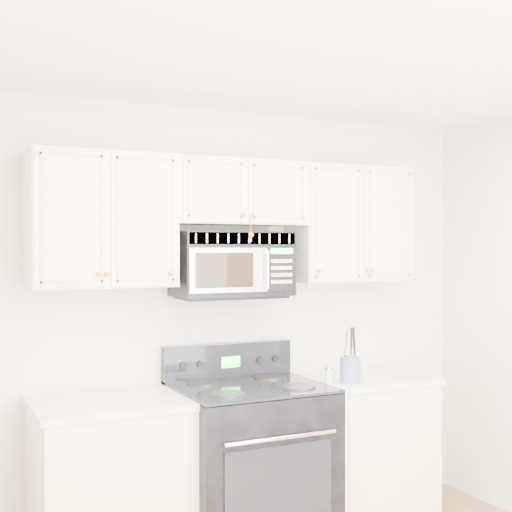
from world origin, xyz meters
TOP-DOWN VIEW (x-y plane):
  - room at (0.00, 0.00)m, footprint 3.51×3.51m
  - base_cabinet_left at (-0.80, 1.44)m, footprint 0.86×0.65m
  - base_cabinet_right at (0.80, 1.44)m, footprint 0.86×0.65m
  - range at (0.00, 1.39)m, footprint 0.85×0.77m
  - upper_cabinets at (0.00, 1.58)m, footprint 2.44×0.37m
  - microwave at (-0.03, 1.57)m, footprint 0.70×0.40m
  - utensil_crock at (0.62, 1.27)m, footprint 0.12×0.12m
  - shaker_salt at (0.47, 1.27)m, footprint 0.04×0.04m
  - shaker_pepper at (0.64, 1.36)m, footprint 0.04×0.04m

SIDE VIEW (x-z plane):
  - base_cabinet_left at x=-0.80m, z-range -0.03..0.89m
  - base_cabinet_right at x=0.80m, z-range -0.03..0.89m
  - range at x=0.00m, z-range -0.09..1.06m
  - shaker_pepper at x=0.64m, z-range 0.92..1.02m
  - shaker_salt at x=0.47m, z-range 0.92..1.03m
  - utensil_crock at x=0.62m, z-range 0.84..1.17m
  - room at x=0.00m, z-range 0.00..2.60m
  - microwave at x=-0.03m, z-range 1.45..1.84m
  - upper_cabinets at x=0.00m, z-range 1.56..2.31m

